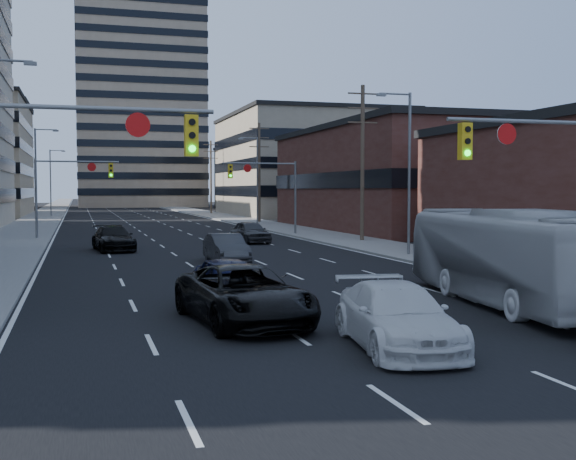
% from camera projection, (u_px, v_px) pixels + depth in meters
% --- Properties ---
extents(ground, '(400.00, 400.00, 0.00)m').
position_uv_depth(ground, '(487.00, 396.00, 12.99)').
color(ground, black).
rests_on(ground, ground).
extents(road_surface, '(18.00, 300.00, 0.02)m').
position_uv_depth(road_surface, '(116.00, 209.00, 137.60)').
color(road_surface, black).
rests_on(road_surface, ground).
extents(sidewalk_left, '(5.00, 300.00, 0.15)m').
position_uv_depth(sidewalk_left, '(53.00, 209.00, 134.38)').
color(sidewalk_left, slate).
rests_on(sidewalk_left, ground).
extents(sidewalk_right, '(5.00, 300.00, 0.15)m').
position_uv_depth(sidewalk_right, '(177.00, 208.00, 140.81)').
color(sidewalk_right, slate).
rests_on(sidewalk_right, ground).
extents(storefront_right_mid, '(20.00, 30.00, 9.00)m').
position_uv_depth(storefront_right_mid, '(423.00, 181.00, 67.37)').
color(storefront_right_mid, '#472119').
rests_on(storefront_right_mid, ground).
extents(office_right_far, '(22.00, 28.00, 14.00)m').
position_uv_depth(office_right_far, '(309.00, 167.00, 103.93)').
color(office_right_far, gray).
rests_on(office_right_far, ground).
extents(apartment_tower, '(26.00, 26.00, 58.00)m').
position_uv_depth(apartment_tower, '(138.00, 73.00, 156.81)').
color(apartment_tower, gray).
rests_on(apartment_tower, ground).
extents(bg_block_right, '(22.00, 22.00, 12.00)m').
position_uv_depth(bg_block_right, '(278.00, 178.00, 146.20)').
color(bg_block_right, gray).
rests_on(bg_block_right, ground).
extents(signal_near_left, '(6.59, 0.33, 6.00)m').
position_uv_depth(signal_near_left, '(60.00, 166.00, 18.33)').
color(signal_near_left, slate).
rests_on(signal_near_left, ground).
extents(signal_near_right, '(6.59, 0.33, 6.00)m').
position_uv_depth(signal_near_right, '(560.00, 170.00, 22.49)').
color(signal_near_right, slate).
rests_on(signal_near_right, ground).
extents(signal_far_left, '(6.09, 0.33, 6.00)m').
position_uv_depth(signal_far_left, '(69.00, 182.00, 53.73)').
color(signal_far_left, slate).
rests_on(signal_far_left, ground).
extents(signal_far_right, '(6.09, 0.33, 6.00)m').
position_uv_depth(signal_far_right, '(268.00, 182.00, 58.02)').
color(signal_far_right, slate).
rests_on(signal_far_right, ground).
extents(utility_pole_block, '(2.20, 0.28, 11.00)m').
position_uv_depth(utility_pole_block, '(362.00, 160.00, 50.58)').
color(utility_pole_block, '#4C3D2D').
rests_on(utility_pole_block, ground).
extents(utility_pole_midblock, '(2.20, 0.28, 11.00)m').
position_uv_depth(utility_pole_midblock, '(259.00, 171.00, 79.34)').
color(utility_pole_midblock, '#4C3D2D').
rests_on(utility_pole_midblock, ground).
extents(utility_pole_distant, '(2.20, 0.28, 11.00)m').
position_uv_depth(utility_pole_distant, '(211.00, 176.00, 108.09)').
color(utility_pole_distant, '#4C3D2D').
rests_on(utility_pole_distant, ground).
extents(streetlight_left_mid, '(2.03, 0.22, 9.00)m').
position_uv_depth(streetlight_left_mid, '(38.00, 174.00, 62.54)').
color(streetlight_left_mid, slate).
rests_on(streetlight_left_mid, ground).
extents(streetlight_left_far, '(2.03, 0.22, 9.00)m').
position_uv_depth(streetlight_left_far, '(52.00, 179.00, 96.08)').
color(streetlight_left_far, slate).
rests_on(streetlight_left_far, ground).
extents(streetlight_right_near, '(2.03, 0.22, 9.00)m').
position_uv_depth(streetlight_right_near, '(407.00, 165.00, 39.56)').
color(streetlight_right_near, slate).
rests_on(streetlight_right_near, ground).
extents(streetlight_right_far, '(2.03, 0.22, 9.00)m').
position_uv_depth(streetlight_right_far, '(256.00, 176.00, 73.11)').
color(streetlight_right_far, slate).
rests_on(streetlight_right_far, ground).
extents(black_pickup, '(3.32, 6.08, 1.62)m').
position_uv_depth(black_pickup, '(244.00, 295.00, 19.90)').
color(black_pickup, black).
rests_on(black_pickup, ground).
extents(white_van, '(2.73, 5.40, 1.50)m').
position_uv_depth(white_van, '(397.00, 316.00, 16.84)').
color(white_van, silver).
rests_on(white_van, ground).
extents(transit_bus, '(4.03, 11.34, 3.09)m').
position_uv_depth(transit_bus, '(507.00, 257.00, 23.18)').
color(transit_bus, '#B8B8B8').
rests_on(transit_bus, ground).
extents(sedan_blue, '(2.06, 4.69, 1.57)m').
position_uv_depth(sedan_blue, '(230.00, 282.00, 22.83)').
color(sedan_blue, black).
rests_on(sedan_blue, ground).
extents(sedan_grey_center, '(1.68, 4.53, 1.48)m').
position_uv_depth(sedan_grey_center, '(226.00, 248.00, 36.36)').
color(sedan_grey_center, '#343436').
rests_on(sedan_grey_center, ground).
extents(sedan_black_far, '(2.66, 5.43, 1.52)m').
position_uv_depth(sedan_black_far, '(113.00, 238.00, 43.54)').
color(sedan_black_far, black).
rests_on(sedan_black_far, ground).
extents(sedan_grey_right, '(2.30, 4.71, 1.55)m').
position_uv_depth(sedan_grey_right, '(250.00, 232.00, 50.00)').
color(sedan_grey_right, '#323235').
rests_on(sedan_grey_right, ground).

